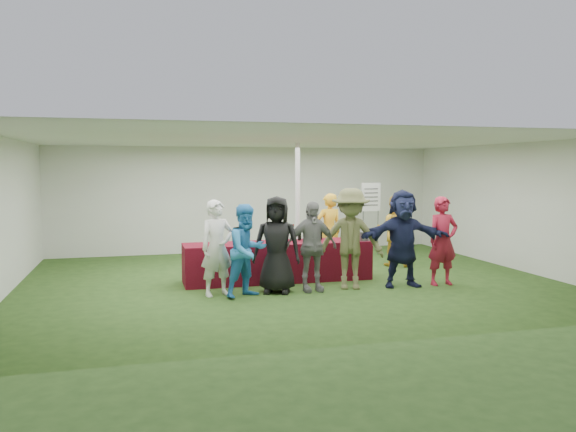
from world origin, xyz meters
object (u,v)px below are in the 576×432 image
object	(u,v)px
customer_3	(311,246)
customer_2	(277,245)
customer_4	(351,239)
staff_back	(394,231)
customer_0	(217,248)
customer_1	(247,251)
customer_5	(403,238)
serving_table	(278,261)
wine_list_sign	(371,202)
staff_pourer	(329,232)
dump_bucket	(363,236)
customer_6	(443,241)

from	to	relation	value
customer_3	customer_2	bearing A→B (deg)	172.73
customer_4	staff_back	bearing A→B (deg)	63.87
customer_0	customer_1	xyz separation A→B (m)	(0.48, -0.22, -0.03)
customer_0	customer_5	xyz separation A→B (m)	(3.37, -0.17, 0.07)
serving_table	customer_0	distance (m)	1.67
staff_back	customer_3	size ratio (longest dim) A/B	0.98
customer_2	customer_3	bearing A→B (deg)	15.22
customer_1	customer_3	bearing A→B (deg)	-20.05
customer_5	customer_1	bearing A→B (deg)	-172.50
wine_list_sign	customer_5	xyz separation A→B (m)	(-0.94, -3.60, -0.42)
staff_pourer	customer_0	distance (m)	3.19
dump_bucket	staff_pourer	world-z (taller)	staff_pourer
serving_table	customer_1	xyz separation A→B (m)	(-0.83, -1.16, 0.41)
dump_bucket	customer_2	bearing A→B (deg)	-158.60
dump_bucket	customer_6	size ratio (longest dim) A/B	0.16
staff_pourer	staff_back	xyz separation A→B (m)	(1.54, 0.06, -0.04)
wine_list_sign	staff_back	size ratio (longest dim) A/B	1.15
customer_2	serving_table	bearing A→B (deg)	94.81
customer_0	customer_6	xyz separation A→B (m)	(4.16, -0.22, 0.00)
dump_bucket	customer_3	distance (m)	1.56
serving_table	customer_3	distance (m)	1.17
wine_list_sign	customer_6	distance (m)	3.69
customer_3	customer_6	xyz separation A→B (m)	(2.51, -0.13, 0.03)
dump_bucket	staff_back	distance (m)	1.66
staff_pourer	customer_3	xyz separation A→B (m)	(-0.99, -1.89, -0.02)
customer_2	customer_4	bearing A→B (deg)	17.88
customer_2	wine_list_sign	bearing A→B (deg)	66.92
customer_6	customer_5	bearing A→B (deg)	173.86
serving_table	customer_1	world-z (taller)	customer_1
serving_table	staff_pourer	world-z (taller)	staff_pourer
wine_list_sign	customer_4	distance (m)	4.04
staff_pourer	customer_1	distance (m)	2.96
staff_pourer	serving_table	bearing A→B (deg)	24.86
customer_4	dump_bucket	bearing A→B (deg)	70.69
dump_bucket	customer_1	bearing A→B (deg)	-159.30
customer_1	customer_2	size ratio (longest dim) A/B	0.93
staff_pourer	customer_3	distance (m)	2.13
customer_6	customer_0	bearing A→B (deg)	174.90
staff_back	customer_4	xyz separation A→B (m)	(-1.79, -1.95, 0.13)
customer_6	wine_list_sign	bearing A→B (deg)	85.68
customer_2	customer_4	distance (m)	1.36
customer_1	customer_4	size ratio (longest dim) A/B	0.87
customer_4	customer_6	distance (m)	1.78
customer_3	customer_4	xyz separation A→B (m)	(0.74, -0.00, 0.11)
serving_table	customer_6	xyz separation A→B (m)	(2.86, -1.17, 0.45)
customer_0	customer_6	distance (m)	4.17
staff_back	customer_3	distance (m)	3.20
dump_bucket	staff_pourer	size ratio (longest dim) A/B	0.16
wine_list_sign	staff_back	world-z (taller)	wine_list_sign
wine_list_sign	customer_4	size ratio (longest dim) A/B	0.99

